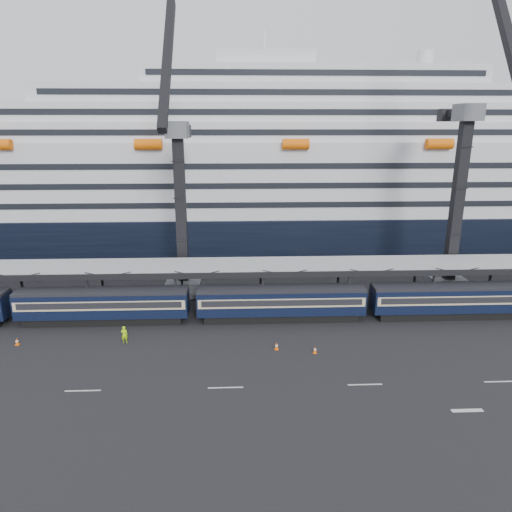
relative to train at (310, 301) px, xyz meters
name	(u,v)px	position (x,y,z in m)	size (l,w,h in m)	color
ground	(374,361)	(4.65, -10.00, -2.20)	(260.00, 260.00, 0.00)	black
lane_markings	(488,390)	(12.80, -15.23, -2.19)	(111.00, 4.27, 0.02)	beige
train	(310,301)	(0.00, 0.00, 0.00)	(133.05, 3.00, 4.05)	black
canopy	(344,265)	(4.65, 4.00, 3.05)	(130.00, 6.25, 5.53)	#94979C
cruise_ship	(301,177)	(3.57, 35.99, 10.14)	(214.09, 28.84, 34.00)	black
crane_dark_near	(180,205)	(-15.35, 8.59, 9.73)	(4.50, 17.75, 35.08)	#494C50
crane_dark_mid	(460,193)	(19.65, 7.59, 11.16)	(4.50, 18.24, 39.64)	#494C50
worker	(124,335)	(-19.89, -5.22, -1.28)	(0.67, 0.44, 1.85)	#ADED0C
traffic_cone_b	(17,341)	(-30.73, -5.26, -1.82)	(0.39, 0.39, 0.77)	#F16007
traffic_cone_c	(315,350)	(-0.74, -8.18, -1.84)	(0.37, 0.37, 0.73)	#F16007
traffic_cone_d	(277,346)	(-4.44, -7.29, -1.81)	(0.40, 0.40, 0.80)	#F16007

